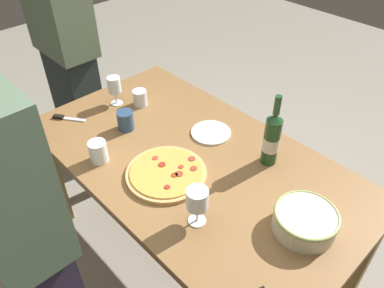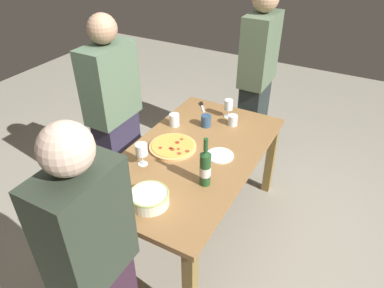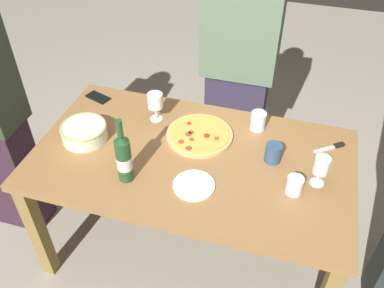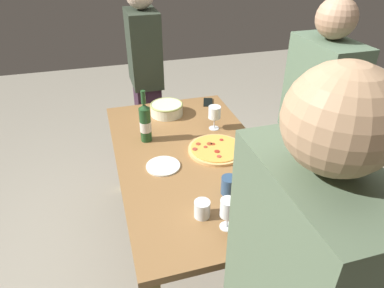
{
  "view_description": "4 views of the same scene",
  "coord_description": "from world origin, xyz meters",
  "px_view_note": "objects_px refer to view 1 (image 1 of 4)",
  "views": [
    {
      "loc": [
        -0.94,
        0.89,
        1.89
      ],
      "look_at": [
        0.0,
        0.0,
        0.83
      ],
      "focal_mm": 35.25,
      "sensor_mm": 36.0,
      "label": 1
    },
    {
      "loc": [
        -1.82,
        -1.0,
        2.24
      ],
      "look_at": [
        0.0,
        0.0,
        0.83
      ],
      "focal_mm": 32.94,
      "sensor_mm": 36.0,
      "label": 2
    },
    {
      "loc": [
        0.43,
        -1.46,
        2.16
      ],
      "look_at": [
        0.0,
        0.0,
        0.83
      ],
      "focal_mm": 38.73,
      "sensor_mm": 36.0,
      "label": 3
    },
    {
      "loc": [
        1.67,
        -0.48,
        1.92
      ],
      "look_at": [
        0.0,
        0.0,
        0.83
      ],
      "focal_mm": 32.33,
      "sensor_mm": 36.0,
      "label": 4
    }
  ],
  "objects_px": {
    "cup_ceramic": "(98,152)",
    "cup_spare": "(140,98)",
    "dining_table": "(192,172)",
    "wine_bottle": "(272,138)",
    "wine_glass_by_bottle": "(197,201)",
    "wine_glass_near_pizza": "(114,86)",
    "serving_bowl": "(305,220)",
    "pizza_knife": "(65,118)",
    "person_guest_right": "(66,47)",
    "side_plate": "(211,133)",
    "person_host": "(18,232)",
    "pizza": "(166,173)",
    "cup_amber": "(126,120)"
  },
  "relations": [
    {
      "from": "cup_ceramic",
      "to": "cup_spare",
      "type": "relative_size",
      "value": 1.18
    },
    {
      "from": "dining_table",
      "to": "wine_bottle",
      "type": "height_order",
      "value": "wine_bottle"
    },
    {
      "from": "wine_glass_by_bottle",
      "to": "cup_ceramic",
      "type": "height_order",
      "value": "wine_glass_by_bottle"
    },
    {
      "from": "cup_spare",
      "to": "cup_ceramic",
      "type": "bearing_deg",
      "value": 119.81
    },
    {
      "from": "wine_bottle",
      "to": "wine_glass_near_pizza",
      "type": "distance_m",
      "value": 0.9
    },
    {
      "from": "serving_bowl",
      "to": "pizza_knife",
      "type": "xyz_separation_m",
      "value": [
        1.26,
        0.3,
        -0.04
      ]
    },
    {
      "from": "cup_spare",
      "to": "person_guest_right",
      "type": "height_order",
      "value": "person_guest_right"
    },
    {
      "from": "side_plate",
      "to": "person_host",
      "type": "distance_m",
      "value": 0.96
    },
    {
      "from": "dining_table",
      "to": "side_plate",
      "type": "relative_size",
      "value": 8.1
    },
    {
      "from": "side_plate",
      "to": "serving_bowl",
      "type": "bearing_deg",
      "value": 165.53
    },
    {
      "from": "pizza",
      "to": "side_plate",
      "type": "xyz_separation_m",
      "value": [
        0.07,
        -0.35,
        -0.01
      ]
    },
    {
      "from": "pizza",
      "to": "serving_bowl",
      "type": "relative_size",
      "value": 1.46
    },
    {
      "from": "wine_glass_near_pizza",
      "to": "cup_ceramic",
      "type": "bearing_deg",
      "value": 135.91
    },
    {
      "from": "wine_glass_by_bottle",
      "to": "pizza",
      "type": "bearing_deg",
      "value": -16.21
    },
    {
      "from": "dining_table",
      "to": "wine_glass_by_bottle",
      "type": "distance_m",
      "value": 0.42
    },
    {
      "from": "wine_glass_by_bottle",
      "to": "cup_spare",
      "type": "height_order",
      "value": "wine_glass_by_bottle"
    },
    {
      "from": "wine_glass_near_pizza",
      "to": "cup_amber",
      "type": "bearing_deg",
      "value": 156.62
    },
    {
      "from": "person_guest_right",
      "to": "pizza_knife",
      "type": "bearing_deg",
      "value": -29.5
    },
    {
      "from": "cup_ceramic",
      "to": "cup_amber",
      "type": "bearing_deg",
      "value": -63.7
    },
    {
      "from": "wine_glass_by_bottle",
      "to": "pizza_knife",
      "type": "xyz_separation_m",
      "value": [
        0.96,
        0.03,
        -0.11
      ]
    },
    {
      "from": "serving_bowl",
      "to": "person_host",
      "type": "bearing_deg",
      "value": 50.49
    },
    {
      "from": "dining_table",
      "to": "cup_amber",
      "type": "relative_size",
      "value": 16.36
    },
    {
      "from": "wine_glass_by_bottle",
      "to": "person_guest_right",
      "type": "xyz_separation_m",
      "value": [
        1.47,
        -0.28,
        0.01
      ]
    },
    {
      "from": "serving_bowl",
      "to": "wine_bottle",
      "type": "distance_m",
      "value": 0.39
    },
    {
      "from": "pizza",
      "to": "wine_glass_near_pizza",
      "type": "height_order",
      "value": "wine_glass_near_pizza"
    },
    {
      "from": "cup_ceramic",
      "to": "cup_spare",
      "type": "distance_m",
      "value": 0.48
    },
    {
      "from": "pizza_knife",
      "to": "person_host",
      "type": "bearing_deg",
      "value": 140.44
    },
    {
      "from": "cup_amber",
      "to": "wine_bottle",
      "type": "bearing_deg",
      "value": -153.67
    },
    {
      "from": "dining_table",
      "to": "person_host",
      "type": "height_order",
      "value": "person_host"
    },
    {
      "from": "side_plate",
      "to": "cup_amber",
      "type": "bearing_deg",
      "value": 40.72
    },
    {
      "from": "wine_bottle",
      "to": "cup_amber",
      "type": "height_order",
      "value": "wine_bottle"
    },
    {
      "from": "dining_table",
      "to": "cup_amber",
      "type": "xyz_separation_m",
      "value": [
        0.39,
        0.08,
        0.14
      ]
    },
    {
      "from": "cup_ceramic",
      "to": "side_plate",
      "type": "xyz_separation_m",
      "value": [
        -0.21,
        -0.51,
        -0.05
      ]
    },
    {
      "from": "serving_bowl",
      "to": "cup_spare",
      "type": "xyz_separation_m",
      "value": [
        1.09,
        -0.07,
        -0.0
      ]
    },
    {
      "from": "wine_bottle",
      "to": "person_guest_right",
      "type": "distance_m",
      "value": 1.45
    },
    {
      "from": "wine_glass_near_pizza",
      "to": "wine_glass_by_bottle",
      "type": "xyz_separation_m",
      "value": [
        -0.89,
        0.25,
        0.01
      ]
    },
    {
      "from": "pizza_knife",
      "to": "person_guest_right",
      "type": "bearing_deg",
      "value": -31.74
    },
    {
      "from": "pizza",
      "to": "person_guest_right",
      "type": "xyz_separation_m",
      "value": [
        1.19,
        -0.21,
        0.11
      ]
    },
    {
      "from": "cup_amber",
      "to": "pizza_knife",
      "type": "relative_size",
      "value": 0.64
    },
    {
      "from": "pizza_knife",
      "to": "wine_glass_by_bottle",
      "type": "bearing_deg",
      "value": -178.17
    },
    {
      "from": "person_host",
      "to": "person_guest_right",
      "type": "distance_m",
      "value": 1.38
    },
    {
      "from": "wine_glass_by_bottle",
      "to": "side_plate",
      "type": "distance_m",
      "value": 0.56
    },
    {
      "from": "cup_ceramic",
      "to": "pizza",
      "type": "bearing_deg",
      "value": -151.05
    },
    {
      "from": "wine_glass_by_bottle",
      "to": "cup_amber",
      "type": "relative_size",
      "value": 1.69
    },
    {
      "from": "person_guest_right",
      "to": "serving_bowl",
      "type": "bearing_deg",
      "value": 1.59
    },
    {
      "from": "side_plate",
      "to": "pizza_knife",
      "type": "distance_m",
      "value": 0.77
    },
    {
      "from": "wine_bottle",
      "to": "pizza_knife",
      "type": "height_order",
      "value": "wine_bottle"
    },
    {
      "from": "pizza_knife",
      "to": "side_plate",
      "type": "bearing_deg",
      "value": -142.92
    },
    {
      "from": "pizza",
      "to": "person_guest_right",
      "type": "relative_size",
      "value": 0.2
    },
    {
      "from": "wine_bottle",
      "to": "serving_bowl",
      "type": "bearing_deg",
      "value": 147.4
    }
  ]
}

